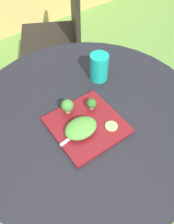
# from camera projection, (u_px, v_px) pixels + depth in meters

# --- Properties ---
(ground_plane) EXTENTS (12.00, 12.00, 0.00)m
(ground_plane) POSITION_uv_depth(u_px,v_px,m) (87.00, 185.00, 1.49)
(ground_plane) COLOR #669342
(patio_table) EXTENTS (0.96, 0.96, 0.73)m
(patio_table) POSITION_uv_depth(u_px,v_px,m) (87.00, 144.00, 1.12)
(patio_table) COLOR black
(patio_table) RESTS_ON ground_plane
(patio_chair) EXTENTS (0.59, 0.59, 0.90)m
(patio_chair) POSITION_uv_depth(u_px,v_px,m) (61.00, 27.00, 1.72)
(patio_chair) COLOR black
(patio_chair) RESTS_ON ground_plane
(salad_plate) EXTENTS (0.26, 0.26, 0.01)m
(salad_plate) POSITION_uv_depth(u_px,v_px,m) (87.00, 125.00, 0.88)
(salad_plate) COLOR maroon
(salad_plate) RESTS_ON patio_table
(drinking_glass) EXTENTS (0.08, 0.08, 0.12)m
(drinking_glass) POSITION_uv_depth(u_px,v_px,m) (99.00, 68.00, 1.01)
(drinking_glass) COLOR #149989
(drinking_glass) RESTS_ON patio_table
(fork) EXTENTS (0.15, 0.04, 0.00)m
(fork) POSITION_uv_depth(u_px,v_px,m) (80.00, 131.00, 0.85)
(fork) COLOR silver
(fork) RESTS_ON salad_plate
(lettuce_mound) EXTENTS (0.12, 0.09, 0.04)m
(lettuce_mound) POSITION_uv_depth(u_px,v_px,m) (81.00, 128.00, 0.83)
(lettuce_mound) COLOR #519338
(lettuce_mound) RESTS_ON salad_plate
(broccoli_floret_0) EXTENTS (0.05, 0.05, 0.06)m
(broccoli_floret_0) POSITION_uv_depth(u_px,v_px,m) (67.00, 106.00, 0.88)
(broccoli_floret_0) COLOR #99B770
(broccoli_floret_0) RESTS_ON salad_plate
(broccoli_floret_1) EXTENTS (0.04, 0.04, 0.05)m
(broccoli_floret_1) POSITION_uv_depth(u_px,v_px,m) (92.00, 104.00, 0.90)
(broccoli_floret_1) COLOR #99B770
(broccoli_floret_1) RESTS_ON salad_plate
(cucumber_slice_0) EXTENTS (0.05, 0.05, 0.01)m
(cucumber_slice_0) POSITION_uv_depth(u_px,v_px,m) (111.00, 126.00, 0.86)
(cucumber_slice_0) COLOR #8EB766
(cucumber_slice_0) RESTS_ON salad_plate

